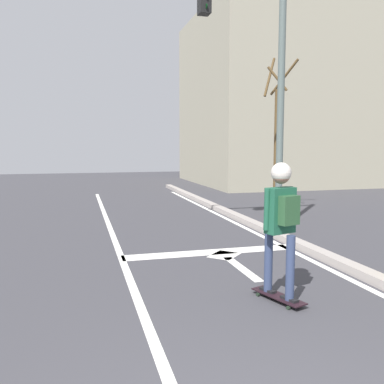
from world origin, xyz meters
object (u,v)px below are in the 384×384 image
skater (281,212)px  traffic_signal_mast (251,64)px  skateboard (278,296)px  roadside_tree (277,145)px

skater → traffic_signal_mast: bearing=72.2°
skater → traffic_signal_mast: 5.04m
skateboard → traffic_signal_mast: size_ratio=0.15×
roadside_tree → traffic_signal_mast: bearing=-129.1°
skateboard → traffic_signal_mast: 5.68m
traffic_signal_mast → roadside_tree: 3.30m
skateboard → skater: skater is taller
skateboard → roadside_tree: bearing=63.8°
skater → roadside_tree: size_ratio=0.38×
skateboard → skater: (0.00, -0.01, 1.10)m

